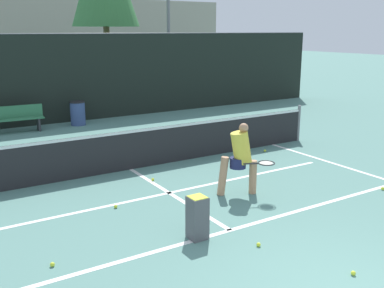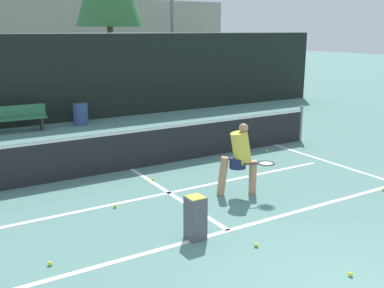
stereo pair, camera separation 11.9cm
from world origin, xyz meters
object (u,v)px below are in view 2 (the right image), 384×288
at_px(ball_hopper, 195,217).
at_px(courtside_bench, 16,118).
at_px(trash_bin, 81,113).
at_px(player_practicing, 240,157).

bearing_deg(ball_hopper, courtside_bench, 95.51).
xyz_separation_m(ball_hopper, courtside_bench, (-0.93, 9.60, 0.11)).
bearing_deg(courtside_bench, trash_bin, 4.67).
relative_size(courtside_bench, trash_bin, 2.28).
distance_m(player_practicing, courtside_bench, 8.80).
bearing_deg(ball_hopper, trash_bin, 82.82).
xyz_separation_m(player_practicing, courtside_bench, (-2.73, 8.36, -0.31)).
bearing_deg(courtside_bench, player_practicing, -68.76).
height_order(ball_hopper, trash_bin, trash_bin).
distance_m(ball_hopper, courtside_bench, 9.65).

